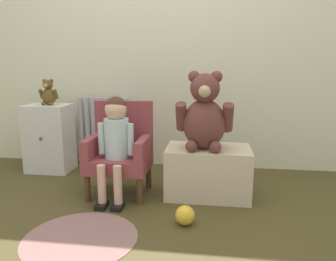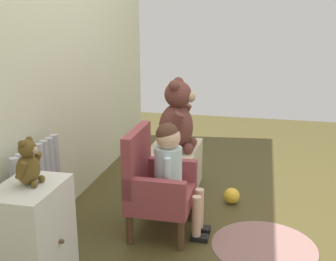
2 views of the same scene
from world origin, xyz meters
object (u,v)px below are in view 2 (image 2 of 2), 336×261
small_dresser (33,243)px  child_armchair (155,184)px  toy_ball (232,196)px  low_bench (173,169)px  large_teddy_bear (177,119)px  radiator (40,198)px  small_teddy_bear (28,164)px  child_figure (172,163)px  floor_rug (264,246)px

small_dresser → child_armchair: (0.76, -0.40, 0.03)m
toy_ball → child_armchair: bearing=138.9°
low_bench → large_teddy_bear: bearing=-135.5°
child_armchair → low_bench: 0.66m
radiator → large_teddy_bear: (0.94, -0.62, 0.28)m
low_bench → toy_ball: 0.50m
low_bench → large_teddy_bear: 0.42m
small_teddy_bear → radiator: bearing=26.5°
toy_ball → low_bench: bearing=75.0°
small_teddy_bear → large_teddy_bear: bearing=-17.2°
radiator → low_bench: size_ratio=1.07×
child_figure → child_armchair: bearing=90.0°
floor_rug → low_bench: bearing=46.0°
radiator → child_armchair: bearing=-61.3°
low_bench → small_dresser: bearing=164.7°
large_teddy_bear → floor_rug: bearing=-133.9°
large_teddy_bear → floor_rug: 1.11m
large_teddy_bear → small_dresser: bearing=163.1°
child_armchair → small_teddy_bear: bearing=151.5°
child_figure → floor_rug: (-0.04, -0.58, -0.47)m
child_armchair → low_bench: (0.64, 0.02, -0.15)m
radiator → low_bench: bearing=-31.2°
low_bench → toy_ball: (-0.13, -0.47, -0.12)m
small_dresser → toy_ball: (1.28, -0.85, -0.24)m
low_bench → toy_ball: low_bench is taller
low_bench → small_teddy_bear: 1.52m
child_armchair → floor_rug: child_armchair is taller
small_dresser → floor_rug: bearing=-56.5°
small_teddy_bear → toy_ball: size_ratio=1.88×
radiator → large_teddy_bear: size_ratio=1.18×
small_dresser → small_teddy_bear: 0.39m
small_dresser → floor_rug: size_ratio=0.94×
radiator → toy_ball: (0.85, -1.06, -0.26)m
radiator → child_figure: 0.80m
radiator → floor_rug: (0.29, -1.29, -0.31)m
radiator → child_armchair: 0.69m
small_dresser → toy_ball: 1.55m
low_bench → toy_ball: bearing=-105.0°
small_teddy_bear → low_bench: bearing=-15.6°
small_dresser → radiator: bearing=25.4°
toy_ball → small_teddy_bear: bearing=145.9°
floor_rug → small_dresser: bearing=123.5°
radiator → small_dresser: 0.48m
small_dresser → child_figure: (0.76, -0.51, 0.17)m
large_teddy_bear → floor_rug: large_teddy_bear is taller
floor_rug → radiator: bearing=102.6°
child_armchair → low_bench: size_ratio=1.13×
low_bench → small_teddy_bear: small_teddy_bear is taller
small_dresser → large_teddy_bear: bearing=-16.9°
small_teddy_bear → toy_ball: 1.64m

